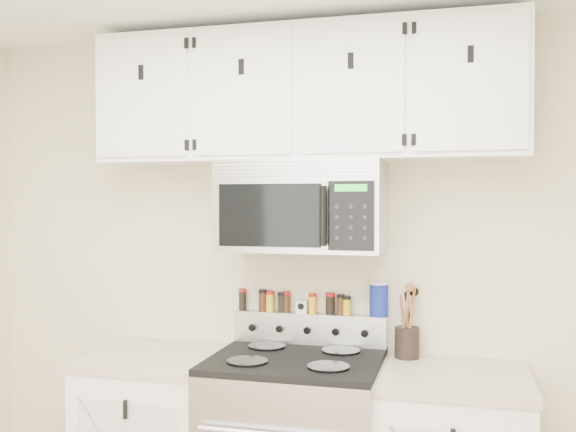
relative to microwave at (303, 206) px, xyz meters
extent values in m
cube|color=#C4B893|center=(0.00, 0.19, -0.38)|extent=(3.50, 0.01, 2.50)
cube|color=black|center=(0.00, -0.13, -0.69)|extent=(0.76, 0.65, 0.03)
cube|color=#B7B7BA|center=(0.00, 0.16, -0.60)|extent=(0.76, 0.08, 0.15)
cylinder|color=black|center=(-0.18, -0.28, -0.67)|extent=(0.18, 0.18, 0.01)
cylinder|color=black|center=(0.18, -0.28, -0.67)|extent=(0.18, 0.18, 0.01)
cylinder|color=black|center=(-0.18, 0.02, -0.67)|extent=(0.18, 0.18, 0.01)
cylinder|color=black|center=(0.18, 0.02, -0.67)|extent=(0.18, 0.18, 0.01)
cube|color=tan|center=(-0.69, -0.10, -0.73)|extent=(0.64, 0.62, 0.04)
cube|color=tan|center=(0.69, -0.10, -0.73)|extent=(0.64, 0.62, 0.04)
cube|color=#9E9EA3|center=(0.00, 0.01, 0.00)|extent=(0.76, 0.38, 0.42)
cube|color=#B7B7BA|center=(0.00, -0.19, 0.17)|extent=(0.73, 0.01, 0.08)
cube|color=black|center=(-0.10, -0.19, -0.04)|extent=(0.47, 0.01, 0.28)
cube|color=black|center=(0.26, -0.19, -0.04)|extent=(0.20, 0.01, 0.30)
cylinder|color=black|center=(0.15, -0.23, -0.04)|extent=(0.03, 0.03, 0.26)
cube|color=white|center=(0.00, 0.03, 0.52)|extent=(2.00, 0.33, 0.62)
cube|color=white|center=(-0.75, -0.14, 0.52)|extent=(0.46, 0.01, 0.57)
cube|color=black|center=(-0.75, -0.15, 0.63)|extent=(0.02, 0.01, 0.07)
cube|color=white|center=(-0.25, -0.14, 0.52)|extent=(0.46, 0.01, 0.57)
cube|color=black|center=(-0.25, -0.15, 0.63)|extent=(0.03, 0.01, 0.07)
cube|color=white|center=(0.25, -0.14, 0.52)|extent=(0.46, 0.01, 0.57)
cube|color=black|center=(0.25, -0.15, 0.63)|extent=(0.03, 0.01, 0.07)
cube|color=white|center=(0.75, -0.14, 0.52)|extent=(0.46, 0.01, 0.57)
cube|color=black|center=(0.75, -0.15, 0.63)|extent=(0.02, 0.01, 0.07)
cylinder|color=black|center=(0.48, 0.11, -0.64)|extent=(0.11, 0.11, 0.14)
cylinder|color=brown|center=(0.48, 0.11, -0.53)|extent=(0.01, 0.01, 0.27)
cylinder|color=brown|center=(0.50, 0.10, -0.52)|extent=(0.01, 0.01, 0.29)
cylinder|color=brown|center=(0.46, 0.12, -0.54)|extent=(0.01, 0.01, 0.25)
cylinder|color=black|center=(0.49, 0.12, -0.53)|extent=(0.01, 0.01, 0.26)
cylinder|color=brown|center=(0.47, 0.09, -0.52)|extent=(0.01, 0.01, 0.28)
cube|color=white|center=(-0.04, 0.16, -0.50)|extent=(0.05, 0.05, 0.06)
cylinder|color=navy|center=(0.34, 0.16, -0.45)|extent=(0.09, 0.09, 0.15)
cylinder|color=white|center=(0.34, 0.16, -0.37)|extent=(0.09, 0.09, 0.01)
cylinder|color=black|center=(-0.35, 0.16, -0.48)|extent=(0.04, 0.04, 0.09)
cylinder|color=#A1140C|center=(-0.35, 0.16, -0.43)|extent=(0.04, 0.04, 0.02)
cylinder|color=#401E0F|center=(-0.24, 0.16, -0.48)|extent=(0.04, 0.04, 0.09)
cylinder|color=black|center=(-0.24, 0.16, -0.43)|extent=(0.04, 0.04, 0.02)
cylinder|color=gold|center=(-0.20, 0.16, -0.49)|extent=(0.04, 0.04, 0.09)
cylinder|color=#A6120C|center=(-0.20, 0.16, -0.44)|extent=(0.04, 0.04, 0.02)
cylinder|color=black|center=(-0.14, 0.16, -0.49)|extent=(0.04, 0.04, 0.08)
cylinder|color=black|center=(-0.14, 0.16, -0.44)|extent=(0.05, 0.05, 0.02)
cylinder|color=#3C230E|center=(-0.12, 0.16, -0.49)|extent=(0.04, 0.04, 0.09)
cylinder|color=#9F0C11|center=(-0.12, 0.16, -0.43)|extent=(0.04, 0.04, 0.02)
cylinder|color=#F2A61C|center=(0.01, 0.16, -0.49)|extent=(0.04, 0.04, 0.08)
cylinder|color=#A61A0C|center=(0.01, 0.16, -0.44)|extent=(0.04, 0.04, 0.02)
cylinder|color=black|center=(0.10, 0.16, -0.49)|extent=(0.04, 0.04, 0.09)
cylinder|color=#9E110C|center=(0.10, 0.16, -0.43)|extent=(0.05, 0.05, 0.02)
cylinder|color=#442510|center=(0.15, 0.16, -0.49)|extent=(0.04, 0.04, 0.08)
cylinder|color=black|center=(0.15, 0.16, -0.44)|extent=(0.04, 0.04, 0.02)
cylinder|color=gold|center=(0.18, 0.16, -0.49)|extent=(0.04, 0.04, 0.08)
cylinder|color=black|center=(0.18, 0.16, -0.45)|extent=(0.04, 0.04, 0.02)
camera|label=1|loc=(0.70, -2.92, 0.03)|focal=40.00mm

